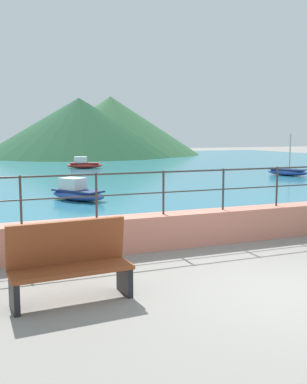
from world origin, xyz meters
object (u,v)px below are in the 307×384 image
object	(u,v)px
bench_main	(70,261)
boat_4	(84,164)
boat_1	(77,192)
boat_6	(288,172)

from	to	relation	value
bench_main	boat_4	size ratio (longest dim) A/B	0.70
boat_1	bench_main	bearing A→B (deg)	-103.45
boat_1	boat_4	xyz separation A→B (m)	(3.68, 14.05, 0.00)
boat_1	boat_4	distance (m)	14.53
bench_main	boat_1	distance (m)	9.47
boat_1	boat_6	bearing A→B (deg)	20.30
bench_main	boat_1	world-z (taller)	bench_main
boat_1	boat_6	size ratio (longest dim) A/B	0.99
bench_main	boat_6	xyz separation A→B (m)	(14.92, 13.91, -0.30)
bench_main	boat_1	xyz separation A→B (m)	(2.20, 9.20, -0.23)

